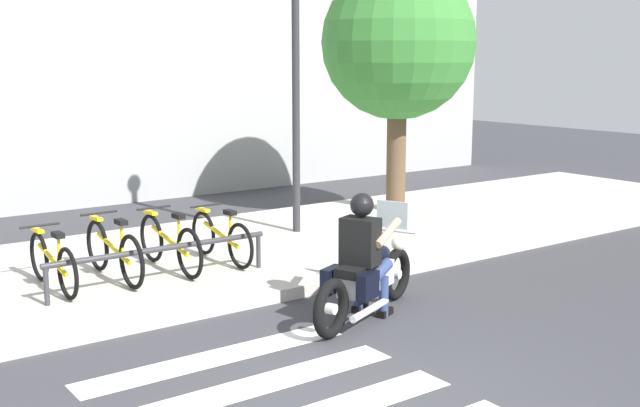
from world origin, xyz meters
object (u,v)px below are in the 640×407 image
Objects in this scene: street_lamp at (296,64)px; bicycle_0 at (53,262)px; bicycle_2 at (170,243)px; rider at (364,247)px; bicycle_3 at (221,237)px; tree_near_rack at (398,44)px; bike_rack at (161,252)px; motorcycle at (367,278)px; bicycle_1 at (114,251)px.

bicycle_0 is at bearing -166.69° from street_lamp.
bicycle_0 is at bearing 179.98° from bicycle_2.
street_lamp reaches higher than rider.
bicycle_0 is 1.01× the size of bicycle_3.
bike_rack is at bearing -160.49° from tree_near_rack.
motorcycle is 1.29× the size of bicycle_3.
bicycle_2 reaches higher than bicycle_3.
street_lamp is at bearing 13.31° from bicycle_0.
bicycle_1 is 0.99× the size of bicycle_2.
tree_near_rack is (5.86, 1.39, 2.61)m from bicycle_1.
bike_rack is (-1.53, 2.07, 0.10)m from motorcycle.
bicycle_3 is at bearing 97.03° from rider.
street_lamp is at bearing 27.37° from bicycle_3.
bicycle_0 is 0.75m from bicycle_1.
bicycle_1 is 0.60× the size of bike_rack.
bicycle_0 is 0.93× the size of bicycle_1.
bicycle_3 is (1.51, 0.00, -0.02)m from bicycle_1.
bike_rack is at bearing -153.10° from street_lamp.
bicycle_3 is at bearing -152.63° from street_lamp.
motorcycle is at bearing -81.33° from bicycle_3.
bicycle_1 is 4.22m from street_lamp.
bicycle_0 is at bearing 179.93° from bicycle_1.
bicycle_2 reaches higher than bicycle_0.
rider is at bearing -113.46° from street_lamp.
bicycle_0 is at bearing 134.34° from rider.
bicycle_1 reaches higher than bicycle_2.
bicycle_0 is 0.93× the size of bicycle_2.
bike_rack is at bearing 126.51° from motorcycle.
rider is at bearing -45.66° from bicycle_0.
bicycle_2 is 0.67m from bike_rack.
motorcycle is 1.28× the size of bicycle_0.
motorcycle is at bearing -53.49° from bike_rack.
bicycle_1 reaches higher than bicycle_3.
bicycle_3 is 3.14m from street_lamp.
bicycle_2 is 0.75m from bicycle_3.
rider reaches higher than bicycle_0.
street_lamp reaches higher than bike_rack.
street_lamp is 2.50m from tree_near_rack.
bicycle_3 is at bearing 0.03° from bicycle_1.
bicycle_1 is 0.37× the size of street_lamp.
bicycle_1 reaches higher than bicycle_0.
bicycle_2 is 3.64m from street_lamp.
bicycle_2 is (-1.08, 2.65, -0.32)m from rider.
tree_near_rack is at bearing 45.13° from rider.
street_lamp is (3.04, 1.54, 2.23)m from bike_rack.
tree_near_rack reaches higher than rider.
bicycle_2 is at bearing -159.64° from street_lamp.
rider is at bearing -55.17° from bike_rack.
bicycle_3 is 0.35× the size of tree_near_rack.
street_lamp is at bearing 20.36° from bicycle_2.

